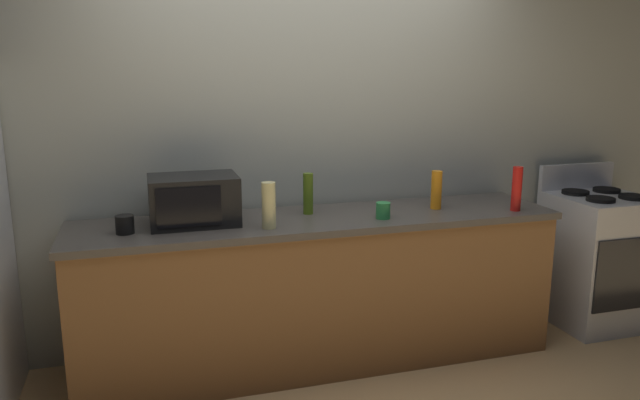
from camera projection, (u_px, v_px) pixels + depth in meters
The scene contains 11 objects.
ground_plane at pixel (341, 392), 3.34m from camera, with size 8.00×8.00×0.00m, color tan.
back_wall at pixel (301, 132), 3.80m from camera, with size 6.40×0.10×2.70m, color #9EA399.
counter_run at pixel (320, 289), 3.61m from camera, with size 2.84×0.64×0.90m.
stove_range at pixel (597, 258), 4.17m from camera, with size 0.60×0.61×1.08m.
microwave at pixel (194, 200), 3.33m from camera, with size 0.48×0.35×0.27m.
bottle_vinegar at pixel (269, 205), 3.24m from camera, with size 0.08×0.08×0.25m, color beige.
bottle_olive_oil at pixel (308, 194), 3.56m from camera, with size 0.06×0.06×0.24m, color #4C6B19.
bottle_dish_soap at pixel (436, 190), 3.70m from camera, with size 0.07×0.07×0.23m, color orange.
bottle_hot_sauce at pixel (517, 189), 3.64m from camera, with size 0.06×0.06×0.27m, color red.
mug_green at pixel (383, 211), 3.47m from camera, with size 0.08×0.08×0.09m, color #2D8C47.
mug_black at pixel (125, 225), 3.15m from camera, with size 0.10×0.10×0.10m, color black.
Camera 1 is at (-0.98, -2.87, 1.75)m, focal length 33.94 mm.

